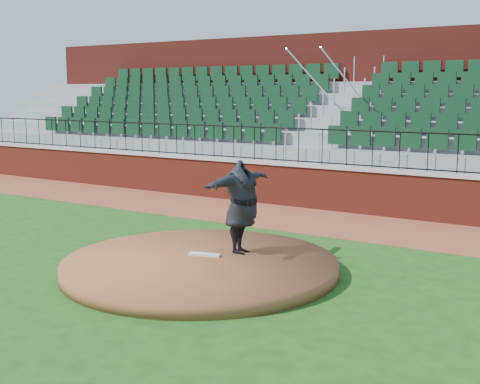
% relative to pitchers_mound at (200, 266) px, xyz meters
% --- Properties ---
extents(ground, '(90.00, 90.00, 0.00)m').
position_rel_pitchers_mound_xyz_m(ground, '(-0.14, 0.10, -0.12)').
color(ground, '#1D4C15').
rests_on(ground, ground).
extents(warning_track, '(34.00, 3.20, 0.01)m').
position_rel_pitchers_mound_xyz_m(warning_track, '(-0.14, 5.50, -0.12)').
color(warning_track, brown).
rests_on(warning_track, ground).
extents(field_wall, '(34.00, 0.35, 1.20)m').
position_rel_pitchers_mound_xyz_m(field_wall, '(-0.14, 7.10, 0.47)').
color(field_wall, maroon).
rests_on(field_wall, ground).
extents(wall_cap, '(34.00, 0.45, 0.10)m').
position_rel_pitchers_mound_xyz_m(wall_cap, '(-0.14, 7.10, 1.12)').
color(wall_cap, '#B7B7B7').
rests_on(wall_cap, field_wall).
extents(wall_railing, '(34.00, 0.05, 1.00)m').
position_rel_pitchers_mound_xyz_m(wall_railing, '(-0.14, 7.10, 1.67)').
color(wall_railing, black).
rests_on(wall_railing, wall_cap).
extents(seating_stands, '(34.00, 5.10, 4.60)m').
position_rel_pitchers_mound_xyz_m(seating_stands, '(-0.14, 9.82, 2.18)').
color(seating_stands, gray).
rests_on(seating_stands, ground).
extents(concourse_wall, '(34.00, 0.50, 5.50)m').
position_rel_pitchers_mound_xyz_m(concourse_wall, '(-0.14, 12.62, 2.62)').
color(concourse_wall, maroon).
rests_on(concourse_wall, ground).
extents(pitchers_mound, '(5.16, 5.16, 0.25)m').
position_rel_pitchers_mound_xyz_m(pitchers_mound, '(0.00, 0.00, 0.00)').
color(pitchers_mound, brown).
rests_on(pitchers_mound, ground).
extents(pitching_rubber, '(0.64, 0.32, 0.04)m').
position_rel_pitchers_mound_xyz_m(pitching_rubber, '(-0.08, 0.25, 0.15)').
color(pitching_rubber, white).
rests_on(pitching_rubber, pitchers_mound).
extents(pitcher, '(0.73, 2.27, 1.82)m').
position_rel_pitchers_mound_xyz_m(pitcher, '(0.40, 0.82, 1.04)').
color(pitcher, black).
rests_on(pitcher, pitchers_mound).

